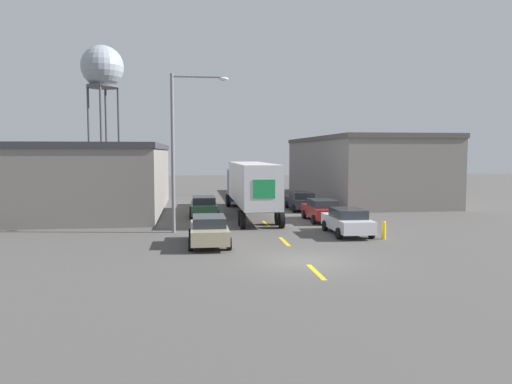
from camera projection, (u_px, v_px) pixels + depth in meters
name	position (u px, v px, depth m)	size (l,w,h in m)	color
ground_plane	(305.00, 261.00, 21.08)	(160.00, 160.00, 0.00)	#4C4947
road_centerline	(284.00, 241.00, 25.68)	(0.20, 15.75, 0.01)	gold
warehouse_left	(78.00, 178.00, 38.71)	(13.18, 18.76, 5.23)	slate
warehouse_right	(359.00, 168.00, 49.50)	(9.72, 23.24, 6.08)	slate
semi_truck	(250.00, 184.00, 36.45)	(2.67, 15.22, 3.84)	navy
parked_car_left_near	(209.00, 230.00, 24.66)	(2.01, 4.55, 1.46)	tan
parked_car_right_far	(301.00, 201.00, 39.57)	(2.01, 4.55, 1.46)	black
parked_car_left_far	(204.00, 206.00, 35.45)	(2.01, 4.55, 1.46)	#2D5B38
parked_car_right_mid	(322.00, 210.00, 33.28)	(2.01, 4.55, 1.46)	maroon
parked_car_right_near	(347.00, 221.00, 27.84)	(2.01, 4.55, 1.46)	silver
water_tower	(102.00, 70.00, 58.38)	(4.94, 4.94, 17.07)	#47474C
street_lamp	(179.00, 141.00, 28.22)	(3.29, 0.32, 8.99)	slate
fire_hydrant	(384.00, 230.00, 26.38)	(0.22, 0.22, 0.97)	gold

